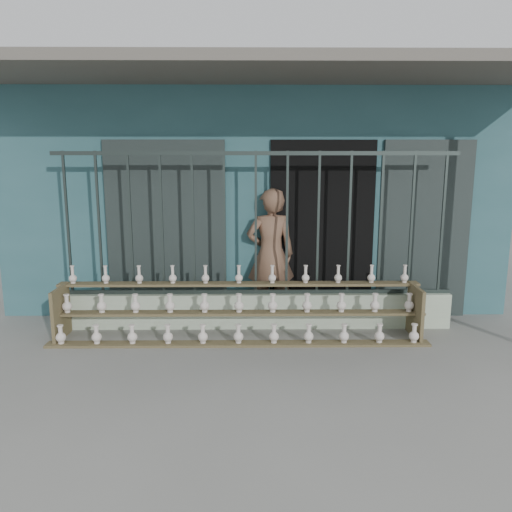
{
  "coord_description": "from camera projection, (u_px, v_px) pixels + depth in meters",
  "views": [
    {
      "loc": [
        -0.06,
        -4.9,
        2.15
      ],
      "look_at": [
        0.0,
        1.0,
        1.0
      ],
      "focal_mm": 35.0,
      "sensor_mm": 36.0,
      "label": 1
    }
  ],
  "objects": [
    {
      "name": "ground",
      "position": [
        257.0,
        368.0,
        5.22
      ],
      "size": [
        60.0,
        60.0,
        0.0
      ],
      "primitive_type": "plane",
      "color": "slate"
    },
    {
      "name": "workshop_building",
      "position": [
        254.0,
        189.0,
        9.07
      ],
      "size": [
        7.4,
        6.6,
        3.21
      ],
      "color": "#2C575E",
      "rests_on": "ground"
    },
    {
      "name": "parapet_wall",
      "position": [
        256.0,
        310.0,
        6.46
      ],
      "size": [
        5.0,
        0.2,
        0.45
      ],
      "primitive_type": "cube",
      "color": "#B4C7AA",
      "rests_on": "ground"
    },
    {
      "name": "security_fence",
      "position": [
        256.0,
        224.0,
        6.24
      ],
      "size": [
        5.0,
        0.04,
        1.8
      ],
      "color": "#283330",
      "rests_on": "parapet_wall"
    },
    {
      "name": "shelf_rack",
      "position": [
        239.0,
        310.0,
        6.02
      ],
      "size": [
        4.5,
        0.68,
        0.85
      ],
      "color": "brown",
      "rests_on": "ground"
    },
    {
      "name": "elderly_woman",
      "position": [
        271.0,
        255.0,
        6.7
      ],
      "size": [
        0.7,
        0.51,
        1.78
      ],
      "primitive_type": "imported",
      "rotation": [
        0.0,
        0.0,
        3.27
      ],
      "color": "brown",
      "rests_on": "ground"
    }
  ]
}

